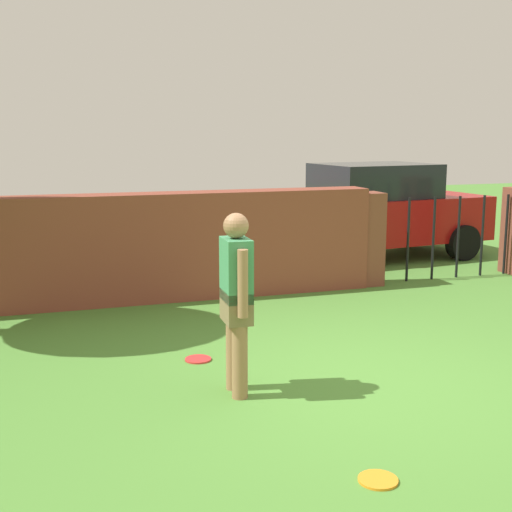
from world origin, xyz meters
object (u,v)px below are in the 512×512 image
Objects in this scene: car at (374,211)px; frisbee_red at (198,359)px; person at (236,295)px; frisbee_orange at (378,480)px.

car is 16.20× the size of frisbee_red.
person is 6.00× the size of frisbee_orange.
car reaches higher than frisbee_orange.
frisbee_red is (-0.13, 0.98, -0.89)m from person.
car reaches higher than frisbee_red.
car reaches higher than person.
car is at bearing 46.44° from frisbee_red.
person reaches higher than frisbee_red.
frisbee_red is (-4.34, -4.57, -0.85)m from car.
person is 6.00× the size of frisbee_red.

